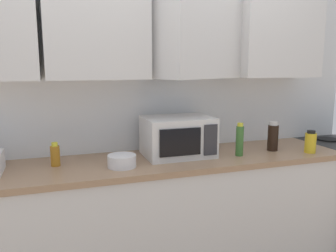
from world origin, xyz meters
The scene contains 8 objects.
wall_back_with_cabinets centered at (0.00, -0.07, 1.58)m, with size 3.67×0.58×2.60m.
counter_run centered at (0.00, -0.30, 0.45)m, with size 2.80×0.63×0.90m.
microwave centered at (0.19, -0.25, 1.04)m, with size 0.48×0.37×0.28m.
bottle_yellow_mustard centered at (1.16, -0.49, 0.98)m, with size 0.08×0.08×0.17m.
bottle_green_oil centered at (0.61, -0.40, 1.01)m, with size 0.05×0.05×0.24m.
bottle_amber_vinegar centered at (-0.65, -0.24, 0.97)m, with size 0.06×0.06×0.16m.
bottle_soy_dark centered at (0.93, -0.34, 1.01)m, with size 0.08×0.08×0.22m.
bowl_ceramic_small centered at (-0.24, -0.41, 0.94)m, with size 0.18×0.18×0.08m, color silver.
Camera 1 is at (-0.64, -2.51, 1.54)m, focal length 36.65 mm.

